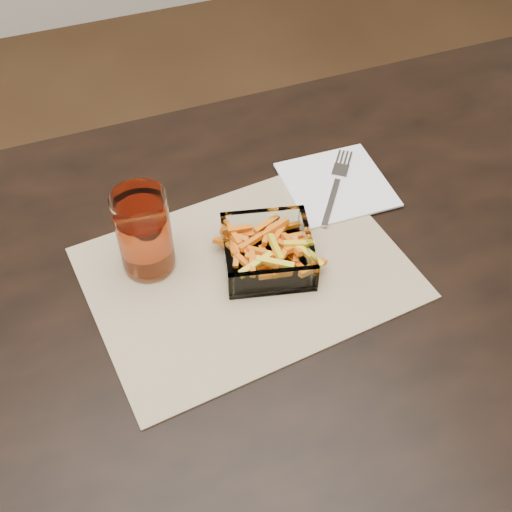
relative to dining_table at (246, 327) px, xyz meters
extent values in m
plane|color=#331E0F|center=(0.00, 0.00, -0.66)|extent=(4.50, 4.50, 0.00)
cube|color=black|center=(0.00, 0.00, 0.07)|extent=(1.60, 0.90, 0.03)
cylinder|color=black|center=(0.72, 0.37, -0.30)|extent=(0.06, 0.06, 0.72)
cube|color=tan|center=(0.02, 0.03, 0.09)|extent=(0.48, 0.38, 0.00)
cube|color=white|center=(0.05, 0.04, 0.09)|extent=(0.15, 0.15, 0.01)
cube|color=white|center=(0.06, 0.10, 0.12)|extent=(0.12, 0.04, 0.05)
cube|color=white|center=(0.04, -0.02, 0.12)|extent=(0.12, 0.04, 0.05)
cube|color=white|center=(-0.01, 0.05, 0.12)|extent=(0.04, 0.12, 0.05)
cube|color=white|center=(0.11, 0.03, 0.12)|extent=(0.04, 0.12, 0.05)
cylinder|color=white|center=(-0.11, 0.10, 0.16)|extent=(0.08, 0.08, 0.14)
cylinder|color=#C2441B|center=(-0.11, 0.10, 0.14)|extent=(0.07, 0.07, 0.09)
cube|color=white|center=(0.22, 0.15, 0.09)|extent=(0.17, 0.17, 0.00)
cube|color=silver|center=(0.19, 0.12, 0.10)|extent=(0.07, 0.10, 0.00)
cube|color=silver|center=(0.24, 0.18, 0.10)|extent=(0.04, 0.04, 0.00)
cube|color=silver|center=(0.25, 0.21, 0.10)|extent=(0.02, 0.03, 0.00)
cube|color=silver|center=(0.25, 0.21, 0.10)|extent=(0.02, 0.03, 0.00)
cube|color=silver|center=(0.26, 0.21, 0.10)|extent=(0.02, 0.03, 0.00)
cube|color=silver|center=(0.26, 0.20, 0.10)|extent=(0.02, 0.03, 0.00)
camera|label=1|loc=(-0.19, -0.53, 0.81)|focal=45.00mm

